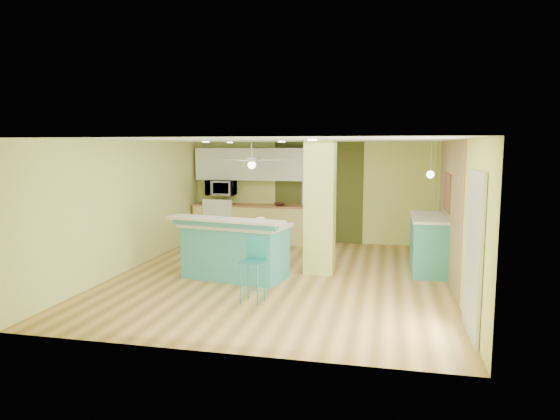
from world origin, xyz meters
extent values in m
cube|color=olive|center=(0.00, 0.00, -0.01)|extent=(6.00, 7.00, 0.01)
cube|color=white|center=(0.00, 0.00, 2.50)|extent=(6.00, 7.00, 0.01)
cube|color=#E1E97C|center=(0.00, 3.50, 1.25)|extent=(6.00, 0.01, 2.50)
cube|color=#E1E97C|center=(0.00, -3.50, 1.25)|extent=(6.00, 0.01, 2.50)
cube|color=#E1E97C|center=(-3.00, 0.00, 1.25)|extent=(0.01, 7.00, 2.50)
cube|color=#E1E97C|center=(3.00, 0.00, 1.25)|extent=(0.01, 7.00, 2.50)
cube|color=#8B744F|center=(2.99, 0.60, 1.25)|extent=(0.02, 3.40, 2.50)
cube|color=#484E1F|center=(0.20, 3.49, 1.25)|extent=(2.20, 0.02, 2.50)
cube|color=silver|center=(0.20, 3.46, 1.00)|extent=(0.82, 0.05, 2.00)
cube|color=silver|center=(2.97, -2.30, 1.05)|extent=(0.04, 1.08, 2.10)
cube|color=#BFCB5E|center=(0.65, 0.50, 1.25)|extent=(0.55, 0.55, 2.50)
cube|color=#DFD074|center=(-1.30, 3.20, 0.45)|extent=(3.20, 0.60, 0.90)
cube|color=#9D6036|center=(-1.30, 3.20, 0.92)|extent=(3.25, 0.63, 0.04)
cube|color=white|center=(-2.25, 3.20, 0.45)|extent=(0.76, 0.64, 0.90)
cube|color=black|center=(-2.25, 2.87, 0.42)|extent=(0.59, 0.02, 0.50)
cube|color=white|center=(-2.25, 2.90, 0.99)|extent=(0.76, 0.06, 0.18)
cube|color=white|center=(-1.30, 3.32, 1.95)|extent=(3.20, 0.34, 0.80)
imported|color=white|center=(-2.25, 3.20, 1.35)|extent=(0.70, 0.48, 0.39)
cylinder|color=silver|center=(-1.10, 2.00, 2.30)|extent=(0.03, 0.03, 0.40)
cylinder|color=silver|center=(-1.10, 2.00, 2.10)|extent=(0.24, 0.24, 0.10)
sphere|color=white|center=(-1.10, 2.00, 1.98)|extent=(0.18, 0.18, 0.18)
cylinder|color=silver|center=(2.65, 0.75, 2.19)|extent=(0.01, 0.01, 0.62)
sphere|color=white|center=(2.65, 0.75, 1.88)|extent=(0.14, 0.14, 0.14)
cube|color=brown|center=(2.96, 0.80, 1.55)|extent=(0.03, 0.90, 0.70)
cube|color=teal|center=(-0.80, -0.22, 0.47)|extent=(1.92, 1.21, 0.95)
cube|color=beige|center=(-0.80, -0.22, 0.97)|extent=(2.04, 1.33, 0.05)
cube|color=teal|center=(-0.87, -0.63, 1.07)|extent=(2.01, 0.52, 0.14)
cube|color=beige|center=(-0.87, -0.63, 1.13)|extent=(2.20, 0.83, 0.04)
cylinder|color=teal|center=(-0.26, -1.70, 0.32)|extent=(0.02, 0.02, 0.63)
cylinder|color=teal|center=(0.02, -1.74, 0.32)|extent=(0.02, 0.02, 0.63)
cylinder|color=teal|center=(-0.21, -1.42, 0.32)|extent=(0.02, 0.02, 0.63)
cylinder|color=teal|center=(0.06, -1.46, 0.32)|extent=(0.02, 0.02, 0.63)
cube|color=teal|center=(-0.10, -1.58, 0.65)|extent=(0.38, 0.38, 0.03)
cube|color=teal|center=(-0.07, -1.43, 0.83)|extent=(0.33, 0.08, 0.35)
cube|color=teal|center=(2.70, 1.08, 0.51)|extent=(0.66, 1.59, 1.02)
cube|color=white|center=(2.70, 1.08, 1.04)|extent=(0.70, 1.66, 0.05)
imported|color=#362016|center=(-0.70, 3.10, 0.98)|extent=(0.38, 0.38, 0.07)
cylinder|color=yellow|center=(-0.29, -0.32, 1.07)|extent=(0.15, 0.15, 0.14)
camera|label=1|loc=(1.91, -8.78, 2.40)|focal=32.00mm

